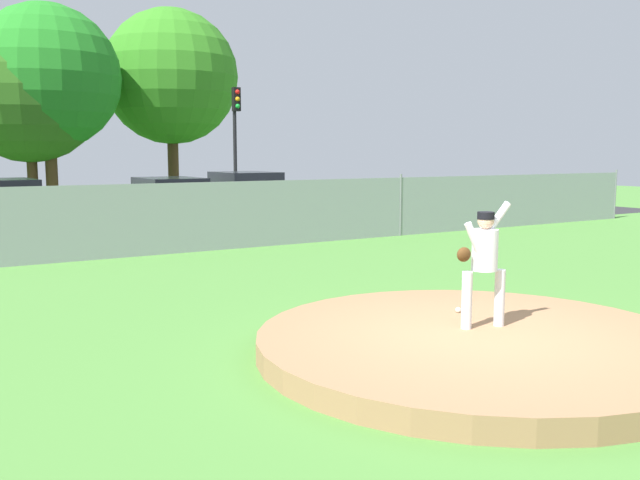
% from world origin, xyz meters
% --- Properties ---
extents(ground_plane, '(80.00, 80.00, 0.00)m').
position_xyz_m(ground_plane, '(0.00, 6.00, 0.00)').
color(ground_plane, '#4C8438').
extents(asphalt_strip, '(44.00, 7.00, 0.01)m').
position_xyz_m(asphalt_strip, '(0.00, 14.50, 0.00)').
color(asphalt_strip, '#2B2B2D').
rests_on(asphalt_strip, ground_plane).
extents(pitchers_mound, '(5.31, 5.31, 0.26)m').
position_xyz_m(pitchers_mound, '(0.00, 0.00, 0.13)').
color(pitchers_mound, '#99704C').
rests_on(pitchers_mound, ground_plane).
extents(pitcher_youth, '(0.78, 0.32, 1.57)m').
position_xyz_m(pitcher_youth, '(0.28, 0.18, 1.16)').
color(pitcher_youth, silver).
rests_on(pitcher_youth, pitchers_mound).
extents(baseball, '(0.07, 0.07, 0.07)m').
position_xyz_m(baseball, '(0.58, 0.93, 0.30)').
color(baseball, white).
rests_on(baseball, pitchers_mound).
extents(chainlink_fence, '(33.76, 0.07, 1.81)m').
position_xyz_m(chainlink_fence, '(-0.00, 10.00, 0.86)').
color(chainlink_fence, gray).
rests_on(chainlink_fence, ground_plane).
extents(parked_car_charcoal, '(1.98, 4.17, 1.73)m').
position_xyz_m(parked_car_charcoal, '(-3.48, 14.43, 0.82)').
color(parked_car_charcoal, '#232328').
rests_on(parked_car_charcoal, ground_plane).
extents(parked_car_slate, '(1.90, 4.20, 1.69)m').
position_xyz_m(parked_car_slate, '(1.13, 14.07, 0.80)').
color(parked_car_slate, slate).
rests_on(parked_car_slate, ground_plane).
extents(parked_car_silver, '(1.98, 4.02, 1.81)m').
position_xyz_m(parked_car_silver, '(3.83, 14.46, 0.85)').
color(parked_car_silver, '#B7BABF').
rests_on(parked_car_silver, ground_plane).
extents(traffic_cone_orange, '(0.40, 0.40, 0.55)m').
position_xyz_m(traffic_cone_orange, '(9.68, 14.19, 0.26)').
color(traffic_cone_orange, orange).
rests_on(traffic_cone_orange, asphalt_strip).
extents(traffic_light_far, '(0.28, 0.46, 4.93)m').
position_xyz_m(traffic_light_far, '(5.45, 18.67, 3.36)').
color(traffic_light_far, black).
rests_on(traffic_light_far, ground_plane).
extents(tree_leaning_west, '(5.40, 5.40, 7.46)m').
position_xyz_m(tree_leaning_west, '(-1.48, 21.96, 4.75)').
color(tree_leaning_west, '#4C331E').
rests_on(tree_leaning_west, ground_plane).
extents(tree_broad_right, '(5.39, 5.39, 7.95)m').
position_xyz_m(tree_broad_right, '(-0.85, 21.66, 5.24)').
color(tree_broad_right, '#4C331E').
rests_on(tree_broad_right, ground_plane).
extents(tree_slender_far, '(5.86, 5.86, 8.66)m').
position_xyz_m(tree_slender_far, '(4.63, 23.56, 5.72)').
color(tree_slender_far, '#4C331E').
rests_on(tree_slender_far, ground_plane).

